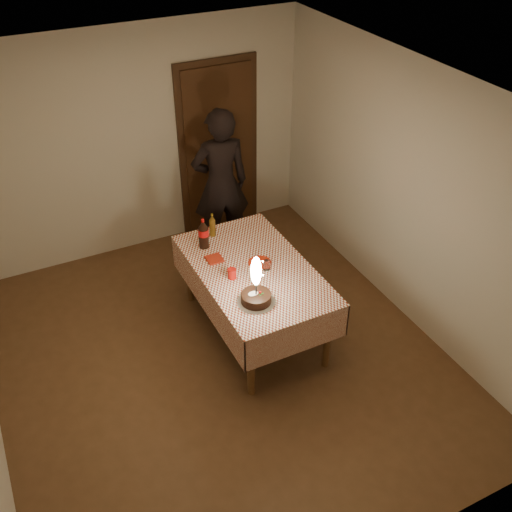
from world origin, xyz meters
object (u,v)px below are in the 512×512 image
object	(u,v)px
dining_table	(254,277)
clear_cup	(267,265)
birthday_cake	(256,291)
red_cup	(232,274)
amber_bottle_left	(212,226)
red_plate	(260,262)
photographer	(221,184)
cola_bottle	(203,234)

from	to	relation	value
dining_table	clear_cup	xyz separation A→B (m)	(0.10, -0.07, 0.15)
birthday_cake	red_cup	xyz separation A→B (m)	(-0.04, 0.41, -0.07)
birthday_cake	clear_cup	distance (m)	0.50
birthday_cake	amber_bottle_left	world-z (taller)	birthday_cake
birthday_cake	red_cup	size ratio (longest dim) A/B	4.81
birthday_cake	red_plate	size ratio (longest dim) A/B	2.19
amber_bottle_left	photographer	bearing A→B (deg)	60.86
dining_table	clear_cup	bearing A→B (deg)	-32.47
dining_table	amber_bottle_left	size ratio (longest dim) A/B	6.75
photographer	red_cup	bearing A→B (deg)	-110.04
red_plate	red_cup	xyz separation A→B (m)	(-0.33, -0.10, 0.05)
dining_table	clear_cup	distance (m)	0.19
birthday_cake	photographer	size ratio (longest dim) A/B	0.27
amber_bottle_left	cola_bottle	bearing A→B (deg)	-136.41
amber_bottle_left	photographer	world-z (taller)	photographer
dining_table	red_cup	xyz separation A→B (m)	(-0.24, -0.04, 0.15)
red_plate	photographer	bearing A→B (deg)	81.38
dining_table	cola_bottle	xyz separation A→B (m)	(-0.28, 0.54, 0.26)
birthday_cake	red_plate	bearing A→B (deg)	60.14
dining_table	birthday_cake	size ratio (longest dim) A/B	3.58
dining_table	clear_cup	size ratio (longest dim) A/B	19.11
cola_bottle	photographer	size ratio (longest dim) A/B	0.18
red_cup	photographer	world-z (taller)	photographer
dining_table	red_plate	world-z (taller)	red_plate
red_cup	amber_bottle_left	size ratio (longest dim) A/B	0.39
red_plate	clear_cup	bearing A→B (deg)	-84.10
dining_table	birthday_cake	world-z (taller)	birthday_cake
birthday_cake	photographer	distance (m)	1.97
dining_table	photographer	world-z (taller)	photographer
photographer	birthday_cake	bearing A→B (deg)	-104.78
clear_cup	amber_bottle_left	distance (m)	0.79
red_plate	amber_bottle_left	distance (m)	0.68
birthday_cake	red_plate	world-z (taller)	birthday_cake
red_plate	red_cup	world-z (taller)	red_cup
cola_bottle	photographer	world-z (taller)	photographer
red_plate	clear_cup	xyz separation A→B (m)	(0.01, -0.12, 0.04)
birthday_cake	clear_cup	world-z (taller)	birthday_cake
birthday_cake	amber_bottle_left	bearing A→B (deg)	86.12
amber_bottle_left	photographer	distance (m)	0.87
red_plate	cola_bottle	distance (m)	0.63
dining_table	cola_bottle	distance (m)	0.66
amber_bottle_left	red_cup	bearing A→B (deg)	-99.37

